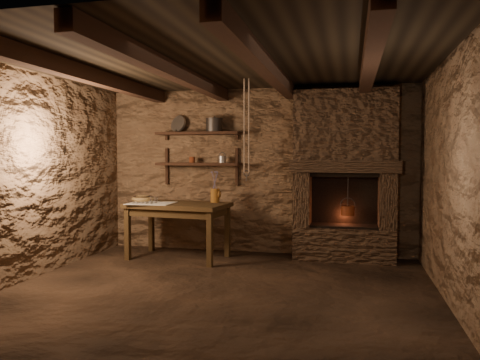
% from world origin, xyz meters
% --- Properties ---
extents(floor, '(4.50, 4.50, 0.00)m').
position_xyz_m(floor, '(0.00, 0.00, 0.00)').
color(floor, black).
rests_on(floor, ground).
extents(back_wall, '(4.50, 0.04, 2.40)m').
position_xyz_m(back_wall, '(0.00, 2.00, 1.20)').
color(back_wall, brown).
rests_on(back_wall, floor).
extents(front_wall, '(4.50, 0.04, 2.40)m').
position_xyz_m(front_wall, '(0.00, -2.00, 1.20)').
color(front_wall, brown).
rests_on(front_wall, floor).
extents(left_wall, '(0.04, 4.00, 2.40)m').
position_xyz_m(left_wall, '(-2.25, 0.00, 1.20)').
color(left_wall, brown).
rests_on(left_wall, floor).
extents(right_wall, '(0.04, 4.00, 2.40)m').
position_xyz_m(right_wall, '(2.25, 0.00, 1.20)').
color(right_wall, brown).
rests_on(right_wall, floor).
extents(ceiling, '(4.50, 4.00, 0.04)m').
position_xyz_m(ceiling, '(0.00, 0.00, 2.40)').
color(ceiling, black).
rests_on(ceiling, back_wall).
extents(beam_far_left, '(0.14, 3.95, 0.16)m').
position_xyz_m(beam_far_left, '(-1.50, 0.00, 2.31)').
color(beam_far_left, black).
rests_on(beam_far_left, ceiling).
extents(beam_mid_left, '(0.14, 3.95, 0.16)m').
position_xyz_m(beam_mid_left, '(-0.50, 0.00, 2.31)').
color(beam_mid_left, black).
rests_on(beam_mid_left, ceiling).
extents(beam_mid_right, '(0.14, 3.95, 0.16)m').
position_xyz_m(beam_mid_right, '(0.50, 0.00, 2.31)').
color(beam_mid_right, black).
rests_on(beam_mid_right, ceiling).
extents(beam_far_right, '(0.14, 3.95, 0.16)m').
position_xyz_m(beam_far_right, '(1.50, 0.00, 2.31)').
color(beam_far_right, black).
rests_on(beam_far_right, ceiling).
extents(shelf_lower, '(1.25, 0.30, 0.04)m').
position_xyz_m(shelf_lower, '(-0.85, 1.84, 1.30)').
color(shelf_lower, black).
rests_on(shelf_lower, back_wall).
extents(shelf_upper, '(1.25, 0.30, 0.04)m').
position_xyz_m(shelf_upper, '(-0.85, 1.84, 1.75)').
color(shelf_upper, black).
rests_on(shelf_upper, back_wall).
extents(hearth, '(1.43, 0.51, 2.30)m').
position_xyz_m(hearth, '(1.25, 1.77, 1.23)').
color(hearth, '#34241A').
rests_on(hearth, floor).
extents(work_table, '(1.42, 0.91, 0.77)m').
position_xyz_m(work_table, '(-0.98, 1.33, 0.41)').
color(work_table, '#352512').
rests_on(work_table, floor).
extents(linen_cloth, '(0.61, 0.50, 0.01)m').
position_xyz_m(linen_cloth, '(-1.31, 1.19, 0.77)').
color(linen_cloth, beige).
rests_on(linen_cloth, work_table).
extents(pewter_cutlery_row, '(0.51, 0.21, 0.01)m').
position_xyz_m(pewter_cutlery_row, '(-1.31, 1.17, 0.78)').
color(pewter_cutlery_row, gray).
rests_on(pewter_cutlery_row, linen_cloth).
extents(drinking_glasses, '(0.19, 0.06, 0.08)m').
position_xyz_m(drinking_glasses, '(-1.29, 1.31, 0.82)').
color(drinking_glasses, white).
rests_on(drinking_glasses, linen_cloth).
extents(stoneware_jug, '(0.15, 0.14, 0.44)m').
position_xyz_m(stoneware_jug, '(-0.51, 1.54, 0.96)').
color(stoneware_jug, brown).
rests_on(stoneware_jug, work_table).
extents(wooden_bowl, '(0.31, 0.31, 0.11)m').
position_xyz_m(wooden_bowl, '(-1.56, 1.43, 0.81)').
color(wooden_bowl, olive).
rests_on(wooden_bowl, work_table).
extents(iron_stockpot, '(0.31, 0.31, 0.18)m').
position_xyz_m(iron_stockpot, '(-0.61, 1.84, 1.86)').
color(iron_stockpot, '#2E2B29').
rests_on(iron_stockpot, shelf_upper).
extents(tin_pan, '(0.28, 0.21, 0.26)m').
position_xyz_m(tin_pan, '(-1.20, 1.94, 1.90)').
color(tin_pan, '#A7A6A1').
rests_on(tin_pan, shelf_upper).
extents(small_kettle, '(0.16, 0.14, 0.15)m').
position_xyz_m(small_kettle, '(-0.49, 1.84, 1.37)').
color(small_kettle, '#A7A6A1').
rests_on(small_kettle, shelf_lower).
extents(rusty_tin, '(0.10, 0.10, 0.09)m').
position_xyz_m(rusty_tin, '(-0.95, 1.84, 1.36)').
color(rusty_tin, '#592311').
rests_on(rusty_tin, shelf_lower).
extents(red_pot, '(0.21, 0.21, 0.54)m').
position_xyz_m(red_pot, '(1.30, 1.72, 0.69)').
color(red_pot, maroon).
rests_on(red_pot, hearth).
extents(hanging_ropes, '(0.08, 0.08, 1.20)m').
position_xyz_m(hanging_ropes, '(0.05, 1.05, 1.80)').
color(hanging_ropes, tan).
rests_on(hanging_ropes, ceiling).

